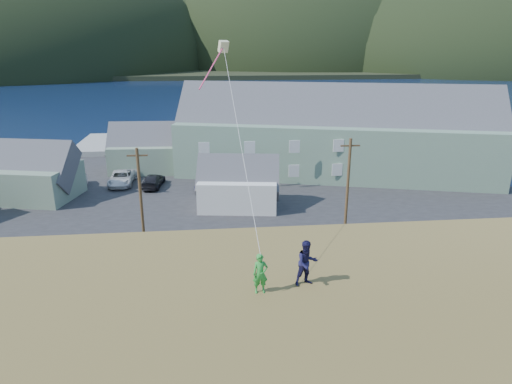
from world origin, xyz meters
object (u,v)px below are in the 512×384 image
(shed_palegreen_far, at_px, (154,149))
(kite_flyer_navy, at_px, (307,263))
(lodge, at_px, (334,134))
(wharf, at_px, (163,143))
(shed_white, at_px, (238,184))
(kite_flyer_green, at_px, (260,274))
(shed_palegreen_near, at_px, (25,173))

(shed_palegreen_far, xyz_separation_m, kite_flyer_navy, (10.70, -43.39, 5.19))
(shed_palegreen_far, bearing_deg, lodge, -8.05)
(wharf, distance_m, shed_palegreen_far, 15.07)
(lodge, relative_size, shed_white, 4.58)
(lodge, xyz_separation_m, shed_white, (-12.64, -11.01, -2.72))
(wharf, bearing_deg, kite_flyer_green, -81.01)
(wharf, xyz_separation_m, kite_flyer_green, (9.28, -58.66, 7.51))
(lodge, bearing_deg, kite_flyer_green, -93.91)
(shed_white, relative_size, kite_flyer_green, 5.74)
(lodge, xyz_separation_m, kite_flyer_navy, (-11.81, -39.33, 2.88))
(shed_white, xyz_separation_m, kite_flyer_navy, (0.83, -28.32, 5.61))
(shed_palegreen_near, bearing_deg, kite_flyer_navy, -42.30)
(kite_flyer_green, bearing_deg, shed_palegreen_near, 118.90)
(wharf, xyz_separation_m, lodge, (22.89, -18.92, 4.76))
(wharf, distance_m, kite_flyer_navy, 59.79)
(lodge, bearing_deg, kite_flyer_navy, -91.71)
(wharf, distance_m, shed_palegreen_near, 27.84)
(kite_flyer_green, bearing_deg, kite_flyer_navy, 9.20)
(shed_palegreen_near, relative_size, shed_palegreen_far, 1.00)
(lodge, relative_size, shed_palegreen_near, 3.46)
(shed_white, distance_m, shed_palegreen_far, 18.02)
(shed_white, xyz_separation_m, shed_palegreen_far, (-9.88, 15.07, 0.42))
(wharf, height_order, shed_white, shed_white)
(wharf, bearing_deg, shed_palegreen_near, -115.41)
(shed_white, bearing_deg, lodge, 48.91)
(shed_palegreen_near, xyz_separation_m, kite_flyer_green, (21.18, -33.60, 5.12))
(wharf, distance_m, shed_white, 31.71)
(shed_white, bearing_deg, wharf, 116.76)
(shed_white, distance_m, kite_flyer_navy, 28.88)
(wharf, bearing_deg, shed_white, -71.09)
(kite_flyer_green, height_order, kite_flyer_navy, kite_flyer_navy)
(wharf, height_order, shed_palegreen_far, shed_palegreen_far)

